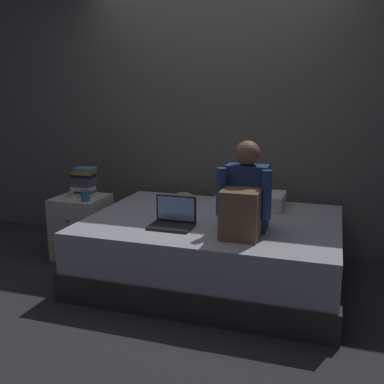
% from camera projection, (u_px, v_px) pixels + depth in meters
% --- Properties ---
extents(ground_plane, '(8.00, 8.00, 0.00)m').
position_uv_depth(ground_plane, '(178.00, 290.00, 3.45)').
color(ground_plane, '#2D2D33').
extents(wall_back, '(5.60, 0.10, 2.70)m').
position_uv_depth(wall_back, '(219.00, 108.00, 4.27)').
color(wall_back, '#605B56').
rests_on(wall_back, ground_plane).
extents(bed, '(2.00, 1.50, 0.52)m').
position_uv_depth(bed, '(213.00, 249.00, 3.61)').
color(bed, '#332D2B').
rests_on(bed, ground_plane).
extents(nightstand, '(0.44, 0.46, 0.57)m').
position_uv_depth(nightstand, '(82.00, 227.00, 4.12)').
color(nightstand, beige).
rests_on(nightstand, ground_plane).
extents(person_sitting, '(0.39, 0.44, 0.66)m').
position_uv_depth(person_sitting, '(245.00, 199.00, 3.14)').
color(person_sitting, navy).
rests_on(person_sitting, bed).
extents(laptop, '(0.32, 0.23, 0.22)m').
position_uv_depth(laptop, '(173.00, 219.00, 3.33)').
color(laptop, black).
rests_on(laptop, bed).
extents(pillow, '(0.56, 0.36, 0.13)m').
position_uv_depth(pillow, '(252.00, 200.00, 3.89)').
color(pillow, silver).
rests_on(pillow, bed).
extents(book_stack, '(0.21, 0.17, 0.27)m').
position_uv_depth(book_stack, '(84.00, 182.00, 4.07)').
color(book_stack, beige).
rests_on(book_stack, nightstand).
extents(mug, '(0.08, 0.08, 0.09)m').
position_uv_depth(mug, '(85.00, 196.00, 3.90)').
color(mug, teal).
rests_on(mug, nightstand).
extents(clothes_pile, '(0.32, 0.20, 0.11)m').
position_uv_depth(clothes_pile, '(176.00, 198.00, 4.01)').
color(clothes_pile, gray).
rests_on(clothes_pile, bed).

